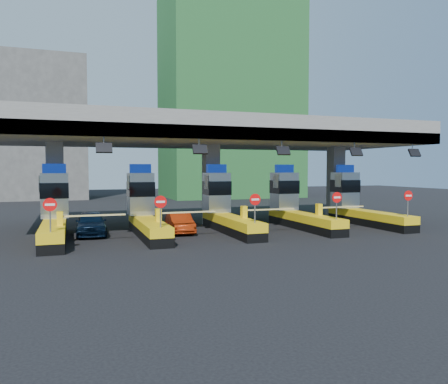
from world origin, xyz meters
name	(u,v)px	position (x,y,z in m)	size (l,w,h in m)	color
ground	(226,230)	(0.00, 0.00, 0.00)	(120.00, 120.00, 0.00)	black
toll_canopy	(211,135)	(0.00, 2.87, 6.13)	(28.00, 12.09, 7.00)	slate
toll_lane_far_left	(54,213)	(-10.00, 0.28, 1.40)	(4.43, 8.00, 4.16)	black
toll_lane_left	(145,210)	(-5.00, 0.28, 1.40)	(4.43, 8.00, 4.16)	black
toll_lane_center	(224,208)	(0.00, 0.28, 1.40)	(4.43, 8.00, 4.16)	black
toll_lane_right	(295,206)	(5.00, 0.28, 1.40)	(4.43, 8.00, 4.16)	black
toll_lane_far_right	(357,204)	(10.00, 0.28, 1.40)	(4.43, 8.00, 4.16)	black
bg_building_scaffold	(230,96)	(12.00, 32.00, 14.00)	(18.00, 12.00, 28.00)	#1E5926
bg_building_concrete	(30,129)	(-14.00, 36.00, 9.00)	(14.00, 10.00, 18.00)	#4C4C49
van	(91,223)	(-8.03, 0.75, 0.71)	(1.67, 4.16, 1.42)	black
red_car	(180,223)	(-2.93, -0.01, 0.60)	(1.27, 3.63, 1.20)	#97280B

